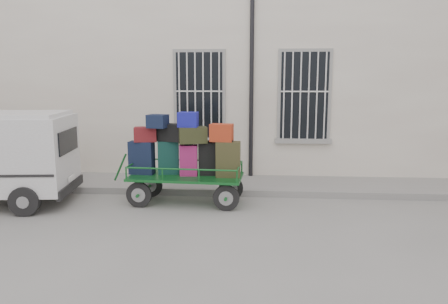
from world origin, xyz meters
TOP-DOWN VIEW (x-y plane):
  - ground at (0.00, 0.00)m, footprint 80.00×80.00m
  - building at (0.00, 5.50)m, footprint 24.00×5.15m
  - sidewalk at (0.00, 2.20)m, footprint 24.00×1.70m
  - luggage_cart at (-0.44, 0.76)m, footprint 2.86×1.24m

SIDE VIEW (x-z plane):
  - ground at x=0.00m, z-range 0.00..0.00m
  - sidewalk at x=0.00m, z-range 0.00..0.15m
  - luggage_cart at x=-0.44m, z-range 0.03..2.02m
  - building at x=0.00m, z-range 0.00..6.00m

